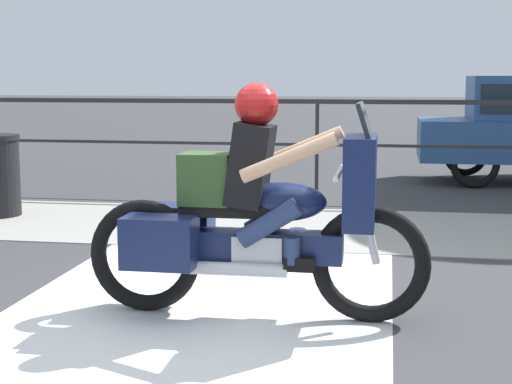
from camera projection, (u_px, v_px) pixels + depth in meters
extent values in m
plane|color=#38383A|center=(241.00, 324.00, 5.20)|extent=(120.00, 120.00, 0.00)
cube|color=#99968E|center=(299.00, 227.00, 8.51)|extent=(44.00, 2.40, 0.01)
cube|color=silver|center=(182.00, 330.00, 5.06)|extent=(2.68, 6.00, 0.01)
cube|color=#232326|center=(317.00, 102.00, 10.28)|extent=(36.00, 0.04, 0.06)
cube|color=#232326|center=(317.00, 145.00, 10.36)|extent=(36.00, 0.03, 0.04)
cylinder|color=#232326|center=(317.00, 150.00, 10.37)|extent=(0.05, 0.05, 1.33)
torus|color=black|center=(371.00, 264.00, 5.18)|extent=(0.79, 0.11, 0.79)
torus|color=black|center=(145.00, 256.00, 5.44)|extent=(0.79, 0.11, 0.79)
cube|color=#141E47|center=(255.00, 245.00, 5.30)|extent=(1.18, 0.22, 0.20)
cube|color=silver|center=(260.00, 253.00, 5.30)|extent=(0.34, 0.26, 0.26)
ellipsoid|color=#141E47|center=(283.00, 202.00, 5.22)|extent=(0.59, 0.30, 0.26)
cube|color=black|center=(232.00, 209.00, 5.29)|extent=(0.68, 0.28, 0.08)
cube|color=#141E47|center=(360.00, 181.00, 5.11)|extent=(0.20, 0.62, 0.59)
cube|color=#1E232B|center=(365.00, 120.00, 5.05)|extent=(0.10, 0.53, 0.24)
cylinder|color=silver|center=(339.00, 173.00, 5.13)|extent=(0.04, 0.70, 0.04)
cylinder|color=silver|center=(223.00, 269.00, 5.19)|extent=(0.86, 0.09, 0.09)
cube|color=#141E47|center=(160.00, 242.00, 5.15)|extent=(0.48, 0.28, 0.34)
cube|color=#141E47|center=(179.00, 228.00, 5.62)|extent=(0.48, 0.28, 0.34)
cylinder|color=silver|center=(367.00, 223.00, 5.15)|extent=(0.19, 0.06, 0.55)
cube|color=black|center=(251.00, 165.00, 5.22)|extent=(0.31, 0.36, 0.58)
sphere|color=tan|center=(256.00, 108.00, 5.16)|extent=(0.23, 0.23, 0.23)
sphere|color=#B21919|center=(256.00, 105.00, 5.16)|extent=(0.29, 0.29, 0.29)
cylinder|color=navy|center=(269.00, 223.00, 5.10)|extent=(0.44, 0.13, 0.34)
cylinder|color=navy|center=(292.00, 251.00, 5.10)|extent=(0.11, 0.11, 0.18)
cube|color=black|center=(299.00, 264.00, 5.11)|extent=(0.20, 0.10, 0.09)
cylinder|color=navy|center=(276.00, 215.00, 5.40)|extent=(0.44, 0.13, 0.34)
cylinder|color=navy|center=(297.00, 241.00, 5.40)|extent=(0.11, 0.11, 0.18)
cube|color=black|center=(304.00, 254.00, 5.40)|extent=(0.20, 0.10, 0.09)
cylinder|color=tan|center=(289.00, 158.00, 4.87)|extent=(0.62, 0.09, 0.33)
cylinder|color=tan|center=(300.00, 149.00, 5.45)|extent=(0.62, 0.09, 0.33)
cube|color=#2D4723|center=(207.00, 179.00, 5.29)|extent=(0.34, 0.30, 0.35)
torus|color=black|center=(475.00, 164.00, 11.45)|extent=(0.72, 0.11, 0.72)
torus|color=black|center=(465.00, 154.00, 12.91)|extent=(0.72, 0.11, 0.72)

